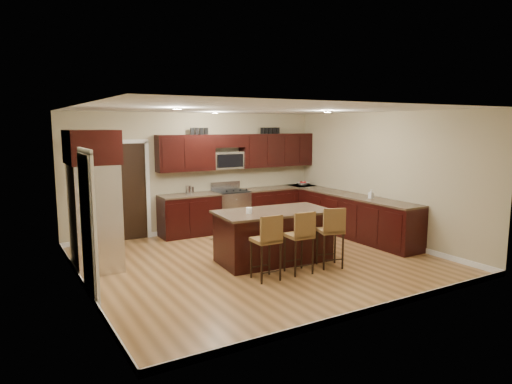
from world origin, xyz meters
TOP-DOWN VIEW (x-y plane):
  - floor at (0.00, 0.00)m, footprint 6.00×6.00m
  - ceiling at (0.00, 0.00)m, footprint 6.00×6.00m
  - wall_back at (0.00, 2.75)m, footprint 6.00×0.00m
  - wall_left at (-3.00, 0.00)m, footprint 0.00×5.50m
  - wall_right at (3.00, 0.00)m, footprint 0.00×5.50m
  - base_cabinets at (1.90, 1.45)m, footprint 4.02×3.96m
  - upper_cabinets at (1.04, 2.58)m, footprint 4.00×0.33m
  - range at (0.68, 2.45)m, footprint 0.76×0.64m
  - microwave at (0.68, 2.60)m, footprint 0.76×0.31m
  - doorway at (-1.65, 2.73)m, footprint 0.85×0.03m
  - pantry_door at (-2.98, -0.30)m, footprint 0.03×0.80m
  - letter_decor at (0.90, 2.58)m, footprint 2.20×0.03m
  - island at (0.22, -0.12)m, footprint 2.11×1.22m
  - stool_left at (-0.43, -0.96)m, footprint 0.40×0.40m
  - stool_mid at (0.21, -0.96)m, footprint 0.41×0.41m
  - stool_right at (0.85, -0.96)m, footprint 0.49×0.49m
  - refrigerator at (-2.62, 1.00)m, footprint 0.79×0.96m
  - floor_mat at (0.43, 1.62)m, footprint 1.10×0.79m
  - fruit_bowl at (2.75, 2.45)m, footprint 0.32×0.32m
  - soap_bottle at (2.70, 0.01)m, footprint 0.09×0.09m
  - canister_tall at (-0.37, 2.45)m, footprint 0.12×0.12m
  - canister_short at (-0.28, 2.45)m, footprint 0.11×0.11m
  - island_jar at (-0.28, -0.12)m, footprint 0.10×0.10m

SIDE VIEW (x-z plane):
  - floor at x=0.00m, z-range 0.00..0.00m
  - floor_mat at x=0.43m, z-range 0.00..0.01m
  - island at x=0.22m, z-range -0.03..0.89m
  - base_cabinets at x=1.90m, z-range 0.00..0.92m
  - range at x=0.68m, z-range -0.08..1.03m
  - stool_mid at x=0.21m, z-range 0.13..1.18m
  - stool_right at x=0.85m, z-range 0.13..1.19m
  - stool_left at x=-0.43m, z-range 0.13..1.19m
  - fruit_bowl at x=2.75m, z-range 0.92..0.99m
  - island_jar at x=-0.28m, z-range 0.92..1.02m
  - canister_short at x=-0.28m, z-range 0.92..1.09m
  - soap_bottle at x=2.70m, z-range 0.92..1.11m
  - canister_tall at x=-0.37m, z-range 0.92..1.11m
  - pantry_door at x=-2.98m, z-range 0.00..2.04m
  - doorway at x=-1.65m, z-range 0.00..2.06m
  - refrigerator at x=-2.62m, z-range 0.03..2.38m
  - wall_back at x=0.00m, z-range -1.65..4.35m
  - wall_left at x=-3.00m, z-range -1.40..4.10m
  - wall_right at x=3.00m, z-range -1.40..4.10m
  - microwave at x=0.68m, z-range 1.42..1.82m
  - upper_cabinets at x=1.04m, z-range 1.44..2.24m
  - letter_decor at x=0.90m, z-range 2.22..2.37m
  - ceiling at x=0.00m, z-range 2.70..2.70m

